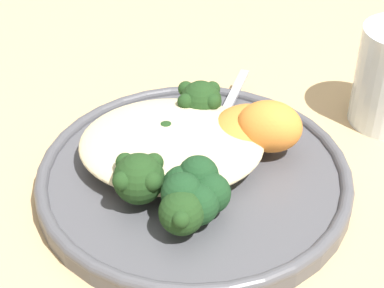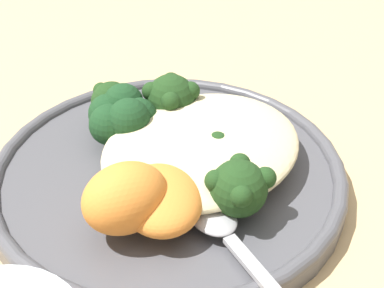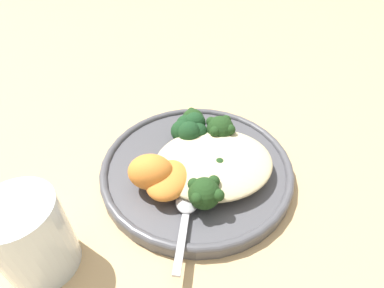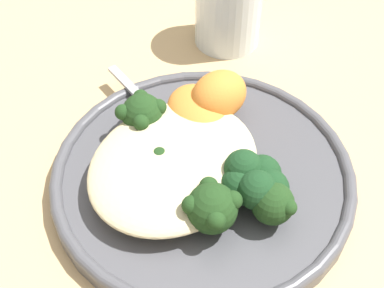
# 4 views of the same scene
# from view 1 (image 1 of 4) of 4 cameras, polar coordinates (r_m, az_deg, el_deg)

# --- Properties ---
(ground_plane) EXTENTS (4.00, 4.00, 0.00)m
(ground_plane) POSITION_cam_1_polar(r_m,az_deg,el_deg) (0.59, -0.67, -3.03)
(ground_plane) COLOR tan
(plate) EXTENTS (0.28, 0.28, 0.02)m
(plate) POSITION_cam_1_polar(r_m,az_deg,el_deg) (0.58, 0.19, -2.92)
(plate) COLOR #4C4C51
(plate) RESTS_ON ground_plane
(quinoa_mound) EXTENTS (0.17, 0.14, 0.03)m
(quinoa_mound) POSITION_cam_1_polar(r_m,az_deg,el_deg) (0.58, -1.84, 0.06)
(quinoa_mound) COLOR beige
(quinoa_mound) RESTS_ON plate
(broccoli_stalk_0) EXTENTS (0.06, 0.10, 0.04)m
(broccoli_stalk_0) POSITION_cam_1_polar(r_m,az_deg,el_deg) (0.62, 1.00, 3.38)
(broccoli_stalk_0) COLOR #8EB25B
(broccoli_stalk_0) RESTS_ON plate
(broccoli_stalk_1) EXTENTS (0.08, 0.05, 0.03)m
(broccoli_stalk_1) POSITION_cam_1_polar(r_m,az_deg,el_deg) (0.58, -1.07, 0.24)
(broccoli_stalk_1) COLOR #8EB25B
(broccoli_stalk_1) RESTS_ON plate
(broccoli_stalk_2) EXTENTS (0.11, 0.08, 0.04)m
(broccoli_stalk_2) POSITION_cam_1_polar(r_m,az_deg,el_deg) (0.53, -3.66, -2.89)
(broccoli_stalk_2) COLOR #8EB25B
(broccoli_stalk_2) RESTS_ON plate
(broccoli_stalk_3) EXTENTS (0.07, 0.12, 0.04)m
(broccoli_stalk_3) POSITION_cam_1_polar(r_m,az_deg,el_deg) (0.51, 0.51, -5.13)
(broccoli_stalk_3) COLOR #8EB25B
(broccoli_stalk_3) RESTS_ON plate
(sweet_potato_chunk_0) EXTENTS (0.07, 0.06, 0.05)m
(sweet_potato_chunk_0) POSITION_cam_1_polar(r_m,az_deg,el_deg) (0.58, 6.90, 1.57)
(sweet_potato_chunk_0) COLOR orange
(sweet_potato_chunk_0) RESTS_ON plate
(sweet_potato_chunk_1) EXTENTS (0.09, 0.09, 0.03)m
(sweet_potato_chunk_1) POSITION_cam_1_polar(r_m,az_deg,el_deg) (0.60, 4.60, 1.46)
(sweet_potato_chunk_1) COLOR orange
(sweet_potato_chunk_1) RESTS_ON plate
(kale_tuft) EXTENTS (0.06, 0.06, 0.04)m
(kale_tuft) POSITION_cam_1_polar(r_m,az_deg,el_deg) (0.52, 0.06, -4.15)
(kale_tuft) COLOR #193D1E
(kale_tuft) RESTS_ON plate
(spoon) EXTENTS (0.05, 0.12, 0.01)m
(spoon) POSITION_cam_1_polar(r_m,az_deg,el_deg) (0.63, 2.85, 2.78)
(spoon) COLOR #A3A3A8
(spoon) RESTS_ON plate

